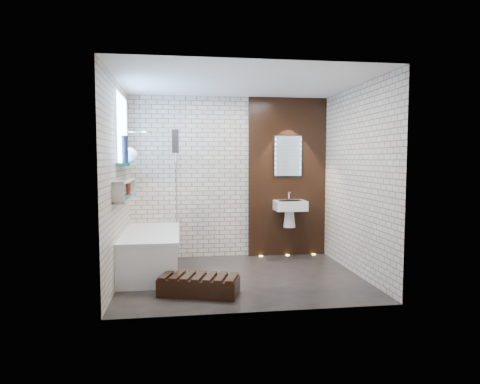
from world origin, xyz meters
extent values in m
plane|color=black|center=(0.00, 0.00, 0.00)|extent=(3.20, 3.20, 0.00)
cube|color=#BCA695|center=(0.00, 1.30, 1.30)|extent=(3.20, 0.04, 2.60)
cube|color=#BCA695|center=(0.00, -1.30, 1.30)|extent=(3.20, 0.04, 2.60)
cube|color=#BCA695|center=(-1.60, 0.00, 1.30)|extent=(0.04, 2.60, 2.60)
cube|color=#BCA695|center=(1.60, 0.00, 1.30)|extent=(0.04, 2.60, 2.60)
plane|color=white|center=(0.00, 0.00, 2.60)|extent=(3.20, 3.20, 0.00)
cube|color=black|center=(0.95, 1.27, 1.30)|extent=(1.30, 0.06, 2.60)
cube|color=#7FADE0|center=(-1.59, 0.35, 2.00)|extent=(0.03, 1.00, 0.90)
cube|color=teal|center=(-1.51, 0.35, 1.53)|extent=(0.18, 1.00, 0.04)
cube|color=teal|center=(-1.53, 0.15, 1.08)|extent=(0.14, 1.30, 0.03)
cube|color=#B2A899|center=(-1.53, 0.15, 1.32)|extent=(0.14, 1.30, 0.03)
cube|color=#B2A899|center=(-1.53, -0.48, 1.20)|extent=(0.14, 0.03, 0.26)
cube|color=#B2A899|center=(-1.53, 0.79, 1.20)|extent=(0.14, 0.03, 0.26)
cube|color=white|center=(-1.23, 0.45, 0.28)|extent=(0.75, 1.70, 0.55)
cube|color=white|center=(-1.23, 0.45, 0.57)|extent=(0.79, 1.74, 0.03)
cylinder|color=silver|center=(-1.08, 1.18, 0.64)|extent=(0.04, 0.04, 0.12)
cube|color=white|center=(-0.87, 0.89, 1.28)|extent=(0.01, 0.78, 1.40)
cube|color=black|center=(-0.87, 0.60, 1.85)|extent=(0.10, 0.25, 0.33)
cylinder|color=silver|center=(-1.30, 0.95, 2.00)|extent=(0.18, 0.18, 0.02)
cube|color=white|center=(0.95, 1.06, 0.85)|extent=(0.50, 0.36, 0.16)
cone|color=white|center=(0.95, 1.11, 0.63)|extent=(0.20, 0.20, 0.28)
cylinder|color=silver|center=(0.95, 1.16, 1.00)|extent=(0.03, 0.03, 0.14)
cube|color=black|center=(0.95, 1.24, 1.65)|extent=(0.50, 0.02, 0.70)
cube|color=silver|center=(0.95, 1.23, 1.65)|extent=(0.45, 0.01, 0.65)
cube|color=black|center=(-0.60, -0.63, 0.10)|extent=(1.00, 0.66, 0.21)
cylinder|color=maroon|center=(-1.53, 0.54, 1.18)|extent=(0.06, 0.06, 0.15)
cylinder|color=#9C3E18|center=(-1.53, -0.21, 1.16)|extent=(0.06, 0.06, 0.11)
sphere|color=white|center=(-1.50, 0.50, 1.66)|extent=(0.21, 0.21, 0.21)
cylinder|color=#16213D|center=(-1.50, 0.01, 1.72)|extent=(0.08, 0.08, 0.35)
cylinder|color=#FFD899|center=(0.50, 1.20, 0.01)|extent=(0.06, 0.06, 0.01)
cylinder|color=#FFD899|center=(0.95, 1.20, 0.01)|extent=(0.06, 0.06, 0.01)
cylinder|color=#FFD899|center=(1.40, 1.20, 0.01)|extent=(0.06, 0.06, 0.01)
camera|label=1|loc=(-0.81, -5.55, 1.60)|focal=31.65mm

